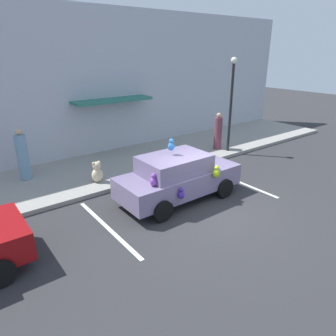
{
  "coord_description": "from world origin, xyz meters",
  "views": [
    {
      "loc": [
        -6.04,
        -5.91,
        4.62
      ],
      "look_at": [
        -0.18,
        1.8,
        0.9
      ],
      "focal_mm": 32.88,
      "sensor_mm": 36.0,
      "label": 1
    }
  ],
  "objects": [
    {
      "name": "storefront_building",
      "position": [
        0.0,
        7.14,
        3.19
      ],
      "size": [
        24.0,
        1.25,
        6.4
      ],
      "color": "#B2B7C1",
      "rests_on": "ground"
    },
    {
      "name": "parking_stripe_front",
      "position": [
        2.49,
        1.0,
        0.0
      ],
      "size": [
        0.12,
        3.6,
        0.01
      ],
      "primitive_type": "cube",
      "color": "silver",
      "rests_on": "ground"
    },
    {
      "name": "pedestrian_near_shopfront",
      "position": [
        -3.86,
        5.64,
        1.03
      ],
      "size": [
        0.4,
        0.4,
        1.9
      ],
      "color": "#6C93AF",
      "rests_on": "sidewalk"
    },
    {
      "name": "pedestrian_walking_past",
      "position": [
        4.52,
        4.03,
        0.95
      ],
      "size": [
        0.37,
        0.37,
        1.74
      ],
      "color": "brown",
      "rests_on": "sidewalk"
    },
    {
      "name": "parking_stripe_rear",
      "position": [
        -2.91,
        1.0,
        0.0
      ],
      "size": [
        0.12,
        3.6,
        0.01
      ],
      "primitive_type": "cube",
      "color": "silver",
      "rests_on": "ground"
    },
    {
      "name": "sidewalk",
      "position": [
        0.0,
        5.0,
        0.07
      ],
      "size": [
        24.0,
        4.0,
        0.15
      ],
      "primitive_type": "cube",
      "color": "gray",
      "rests_on": "ground"
    },
    {
      "name": "plush_covered_car",
      "position": [
        -0.22,
        1.2,
        0.8
      ],
      "size": [
        4.12,
        1.95,
        2.07
      ],
      "color": "slate",
      "rests_on": "ground"
    },
    {
      "name": "teddy_bear_on_sidewalk",
      "position": [
        -1.87,
        3.8,
        0.51
      ],
      "size": [
        0.41,
        0.34,
        0.79
      ],
      "color": "beige",
      "rests_on": "sidewalk"
    },
    {
      "name": "ground_plane",
      "position": [
        0.0,
        0.0,
        0.0
      ],
      "size": [
        60.0,
        60.0,
        0.0
      ],
      "primitive_type": "plane",
      "color": "#2D2D30"
    },
    {
      "name": "street_lamp_post",
      "position": [
        4.68,
        3.5,
        2.7
      ],
      "size": [
        0.28,
        0.28,
        4.2
      ],
      "color": "black",
      "rests_on": "sidewalk"
    }
  ]
}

